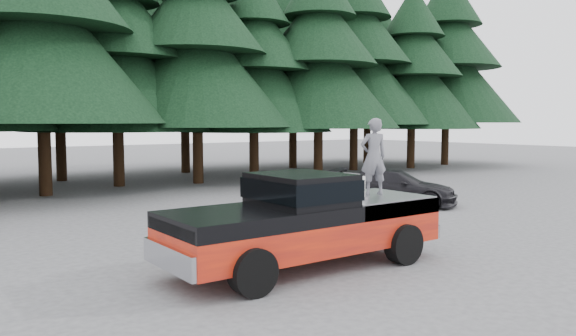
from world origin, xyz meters
TOP-DOWN VIEW (x-y plane):
  - ground at (0.00, 0.00)m, footprint 120.00×120.00m
  - pickup_truck at (0.54, -0.36)m, footprint 6.00×2.04m
  - truck_cab at (0.44, -0.36)m, footprint 1.66×1.90m
  - air_compressor at (1.39, -0.56)m, footprint 0.76×0.65m
  - man_on_bed at (2.53, -0.27)m, footprint 0.71×0.58m
  - parked_car at (8.36, 4.58)m, footprint 3.86×4.64m
  - treeline at (0.42, 17.20)m, footprint 60.15×16.05m

SIDE VIEW (x-z plane):
  - ground at x=0.00m, z-range 0.00..0.00m
  - parked_car at x=8.36m, z-range 0.00..1.27m
  - pickup_truck at x=0.54m, z-range 0.00..1.33m
  - air_compressor at x=1.39m, z-range 1.33..1.81m
  - truck_cab at x=0.44m, z-range 1.33..1.92m
  - man_on_bed at x=2.53m, z-range 1.33..3.02m
  - treeline at x=0.42m, z-range -1.03..16.47m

